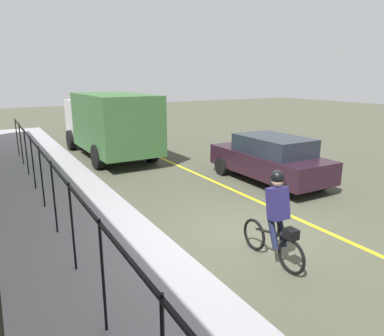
{
  "coord_description": "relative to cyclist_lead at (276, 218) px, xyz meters",
  "views": [
    {
      "loc": [
        -5.82,
        4.86,
        3.45
      ],
      "look_at": [
        2.43,
        0.07,
        1.0
      ],
      "focal_mm": 33.21,
      "sensor_mm": 36.0,
      "label": 1
    }
  ],
  "objects": [
    {
      "name": "ground_plane",
      "position": [
        1.28,
        -0.41,
        -0.91
      ],
      "size": [
        80.0,
        80.0,
        0.0
      ],
      "primitive_type": "plane",
      "color": "#454737"
    },
    {
      "name": "lane_line_centre",
      "position": [
        1.28,
        -2.01,
        -0.91
      ],
      "size": [
        36.0,
        0.12,
        0.01
      ],
      "primitive_type": "cube",
      "color": "yellow",
      "rests_on": "ground"
    },
    {
      "name": "sidewalk",
      "position": [
        1.28,
        2.99,
        -0.84
      ],
      "size": [
        40.0,
        3.2,
        0.15
      ],
      "primitive_type": "cube",
      "color": "gray",
      "rests_on": "ground"
    },
    {
      "name": "iron_fence",
      "position": [
        2.28,
        3.39,
        0.42
      ],
      "size": [
        19.85,
        0.04,
        1.6
      ],
      "color": "black",
      "rests_on": "sidewalk"
    },
    {
      "name": "cyclist_lead",
      "position": [
        0.0,
        0.0,
        0.0
      ],
      "size": [
        1.71,
        0.37,
        1.83
      ],
      "rotation": [
        0.0,
        0.0,
        -0.02
      ],
      "color": "black",
      "rests_on": "ground"
    },
    {
      "name": "patrol_sedan",
      "position": [
        4.13,
        -3.58,
        -0.09
      ],
      "size": [
        4.41,
        1.95,
        1.58
      ],
      "rotation": [
        0.0,
        0.0,
        -0.01
      ],
      "color": "black",
      "rests_on": "ground"
    },
    {
      "name": "box_truck_background",
      "position": [
        10.62,
        -0.18,
        0.64
      ],
      "size": [
        6.75,
        2.63,
        2.78
      ],
      "rotation": [
        0.0,
        0.0,
        0.02
      ],
      "color": "#376333",
      "rests_on": "ground"
    }
  ]
}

